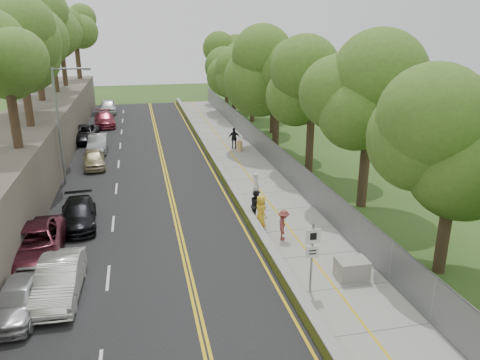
% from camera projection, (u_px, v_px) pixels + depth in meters
% --- Properties ---
extents(ground, '(140.00, 140.00, 0.00)m').
position_uv_depth(ground, '(266.00, 261.00, 21.99)').
color(ground, '#33511E').
rests_on(ground, ground).
extents(road, '(11.20, 66.00, 0.04)m').
position_uv_depth(road, '(142.00, 174.00, 34.78)').
color(road, black).
rests_on(road, ground).
extents(sidewalk, '(4.20, 66.00, 0.05)m').
position_uv_depth(sidewalk, '(246.00, 167.00, 36.40)').
color(sidewalk, gray).
rests_on(sidewalk, ground).
extents(jersey_barrier, '(0.42, 66.00, 0.60)m').
position_uv_depth(jersey_barrier, '(217.00, 166.00, 35.84)').
color(jersey_barrier, '#B3D62C').
rests_on(jersey_barrier, ground).
extents(rock_embankment, '(5.00, 66.00, 4.00)m').
position_uv_depth(rock_embankment, '(22.00, 154.00, 32.49)').
color(rock_embankment, '#595147').
rests_on(rock_embankment, ground).
extents(chainlink_fence, '(0.04, 66.00, 2.00)m').
position_uv_depth(chainlink_fence, '(273.00, 154.00, 36.52)').
color(chainlink_fence, slate).
rests_on(chainlink_fence, ground).
extents(trees_embankment, '(6.40, 66.00, 13.00)m').
position_uv_depth(trees_embankment, '(11.00, 26.00, 29.90)').
color(trees_embankment, '#57812D').
rests_on(trees_embankment, rock_embankment).
extents(trees_fenceside, '(7.00, 66.00, 14.00)m').
position_uv_depth(trees_fenceside, '(304.00, 75.00, 35.10)').
color(trees_fenceside, '#4E7926').
rests_on(trees_fenceside, ground).
extents(streetlight, '(2.52, 0.22, 8.00)m').
position_uv_depth(streetlight, '(61.00, 118.00, 31.35)').
color(streetlight, gray).
rests_on(streetlight, ground).
extents(signpost, '(0.62, 0.09, 3.10)m').
position_uv_depth(signpost, '(312.00, 250.00, 18.79)').
color(signpost, gray).
rests_on(signpost, sidewalk).
extents(construction_barrel, '(0.52, 0.52, 0.85)m').
position_uv_depth(construction_barrel, '(239.00, 146.00, 40.94)').
color(construction_barrel, orange).
rests_on(construction_barrel, sidewalk).
extents(concrete_block, '(1.36, 1.04, 0.89)m').
position_uv_depth(concrete_block, '(352.00, 269.00, 20.32)').
color(concrete_block, gray).
rests_on(concrete_block, sidewalk).
extents(car_0, '(1.87, 4.09, 1.36)m').
position_uv_depth(car_0, '(18.00, 298.00, 17.74)').
color(car_0, '#B9B9BE').
rests_on(car_0, road).
extents(car_1, '(1.72, 4.61, 1.50)m').
position_uv_depth(car_1, '(59.00, 280.00, 18.90)').
color(car_1, white).
rests_on(car_1, road).
extents(car_2, '(3.24, 6.10, 1.63)m').
position_uv_depth(car_2, '(33.00, 245.00, 21.74)').
color(car_2, '#581E2B').
rests_on(car_2, road).
extents(car_3, '(2.17, 4.68, 1.32)m').
position_uv_depth(car_3, '(78.00, 214.00, 25.63)').
color(car_3, black).
rests_on(car_3, road).
extents(car_4, '(1.96, 4.13, 1.36)m').
position_uv_depth(car_4, '(94.00, 159.00, 36.11)').
color(car_4, '#C2B18A').
rests_on(car_4, road).
extents(car_5, '(1.57, 4.41, 1.45)m').
position_uv_depth(car_5, '(98.00, 143.00, 40.63)').
color(car_5, '#989A9E').
rests_on(car_5, road).
extents(car_6, '(2.75, 5.43, 1.47)m').
position_uv_depth(car_6, '(83.00, 134.00, 44.20)').
color(car_6, black).
rests_on(car_6, road).
extents(car_7, '(2.58, 5.38, 1.51)m').
position_uv_depth(car_7, '(105.00, 119.00, 50.73)').
color(car_7, maroon).
rests_on(car_7, road).
extents(car_8, '(2.05, 4.90, 1.66)m').
position_uv_depth(car_8, '(108.00, 106.00, 58.33)').
color(car_8, silver).
rests_on(car_8, road).
extents(painter_0, '(0.77, 0.98, 1.76)m').
position_uv_depth(painter_0, '(261.00, 211.00, 25.47)').
color(painter_0, gold).
rests_on(painter_0, sidewalk).
extents(painter_1, '(0.58, 0.76, 1.87)m').
position_uv_depth(painter_1, '(256.00, 187.00, 29.07)').
color(painter_1, silver).
rests_on(painter_1, sidewalk).
extents(painter_2, '(0.87, 1.01, 1.78)m').
position_uv_depth(painter_2, '(257.00, 205.00, 26.28)').
color(painter_2, black).
rests_on(painter_2, sidewalk).
extents(painter_3, '(0.92, 1.19, 1.62)m').
position_uv_depth(painter_3, '(283.00, 225.00, 23.87)').
color(painter_3, brown).
rests_on(painter_3, sidewalk).
extents(person_far, '(1.12, 0.54, 1.86)m').
position_uv_depth(person_far, '(234.00, 138.00, 41.52)').
color(person_far, black).
rests_on(person_far, sidewalk).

